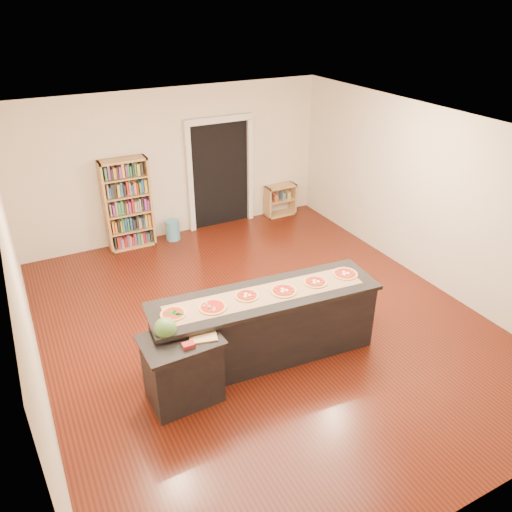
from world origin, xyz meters
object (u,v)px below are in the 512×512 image
side_counter (183,369)px  waste_bin (173,230)px  watermelon (165,329)px  kitchen_island (265,326)px  bookshelf (128,204)px  low_shelf (280,200)px

side_counter → waste_bin: bearing=70.9°
side_counter → watermelon: bearing=142.4°
waste_bin → kitchen_island: bearing=-91.3°
waste_bin → watermelon: size_ratio=1.55×
kitchen_island → bookshelf: bookshelf is taller
side_counter → low_shelf: side_counter is taller
low_shelf → waste_bin: low_shelf is taller
kitchen_island → low_shelf: 4.74m
side_counter → waste_bin: 4.37m
kitchen_island → watermelon: size_ratio=11.48×
bookshelf → low_shelf: (3.23, 0.01, -0.51)m
kitchen_island → low_shelf: bearing=62.7°
kitchen_island → bookshelf: (-0.69, 3.99, 0.36)m
kitchen_island → low_shelf: size_ratio=4.38×
bookshelf → low_shelf: size_ratio=2.54×
kitchen_island → side_counter: bearing=-163.6°
side_counter → bookshelf: 4.29m
bookshelf → low_shelf: 3.27m
bookshelf → watermelon: bearing=-98.9°
low_shelf → watermelon: watermelon is taller
watermelon → waste_bin: bearing=70.7°
low_shelf → watermelon: size_ratio=2.62×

